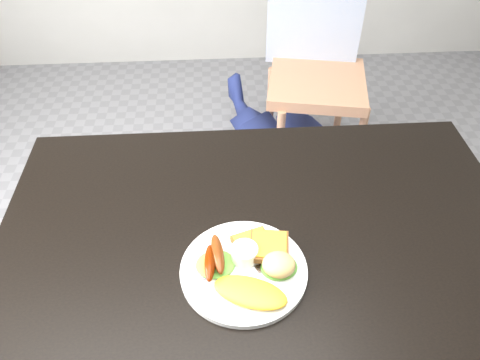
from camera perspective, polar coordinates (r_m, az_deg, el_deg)
The scene contains 14 objects.
dining_table at distance 1.08m, azimuth 2.70°, elevation -7.37°, with size 1.20×0.80×0.04m, color black.
dining_chair at distance 2.18m, azimuth 9.39°, elevation 11.55°, with size 0.42×0.42×0.05m, color tan.
person at distance 1.76m, azimuth 7.73°, elevation 14.35°, with size 0.53×0.35×1.46m, color navy.
plate at distance 0.99m, azimuth 0.45°, elevation -10.95°, with size 0.27×0.27×0.01m, color white.
lettuce_left at distance 0.99m, azimuth -3.01°, elevation -10.20°, with size 0.08×0.08×0.01m, color olive.
lettuce_right at distance 0.99m, azimuth 4.77°, elevation -10.52°, with size 0.08×0.07×0.01m, color #4C912A.
omelette at distance 0.94m, azimuth 1.27°, elevation -13.53°, with size 0.15×0.07×0.02m, color orange.
sausage_a at distance 0.97m, azimuth -3.72°, elevation -10.04°, with size 0.02×0.09×0.02m, color #6B0E03.
sausage_b at distance 0.99m, azimuth -2.74°, elevation -8.96°, with size 0.03×0.10×0.03m, color brown.
ramekin at distance 0.99m, azimuth 0.55°, elevation -8.96°, with size 0.06×0.06×0.03m, color white.
toast_a at distance 1.02m, azimuth 1.67°, elevation -8.01°, with size 0.08×0.08×0.01m, color #9A4D1E.
toast_b at distance 1.00m, azimuth 3.55°, elevation -8.11°, with size 0.08×0.08×0.01m, color brown.
potato_salad at distance 0.97m, azimuth 4.75°, elevation -10.23°, with size 0.07×0.06×0.04m, color #C7C586.
fork at distance 0.98m, azimuth -2.39°, elevation -10.91°, with size 0.15×0.01×0.00m, color #ADAFB7.
Camera 1 is at (-0.09, -0.69, 1.56)m, focal length 35.00 mm.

